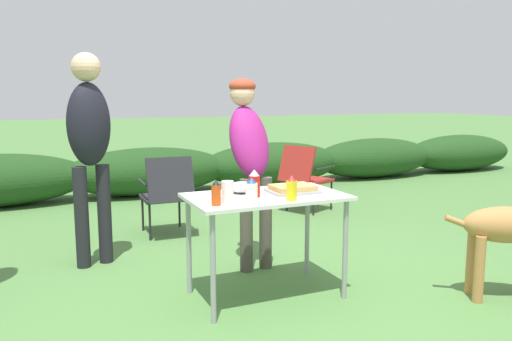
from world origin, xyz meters
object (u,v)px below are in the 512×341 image
(mayo_bottle, at_px, (251,190))
(food_tray, at_px, (293,189))
(mustard_bottle, at_px, (292,189))
(standing_person_in_red_jacket, at_px, (89,138))
(paper_cup_stack, at_px, (227,192))
(standing_person_in_olive_jacket, at_px, (249,149))
(camp_chair_near_hedge, at_px, (167,191))
(camp_chair_green_behind_table, at_px, (305,175))
(plate_stack, at_px, (211,196))
(hot_sauce_bottle, at_px, (216,193))
(mixing_bowl, at_px, (242,187))
(folding_table, at_px, (266,206))
(ketchup_bottle, at_px, (254,184))

(mayo_bottle, bearing_deg, food_tray, 21.55)
(mustard_bottle, bearing_deg, standing_person_in_red_jacket, 128.39)
(paper_cup_stack, relative_size, standing_person_in_olive_jacket, 0.09)
(mayo_bottle, relative_size, camp_chair_near_hedge, 0.19)
(standing_person_in_red_jacket, relative_size, camp_chair_green_behind_table, 2.14)
(mayo_bottle, height_order, standing_person_in_red_jacket, standing_person_in_red_jacket)
(standing_person_in_red_jacket, distance_m, camp_chair_near_hedge, 1.17)
(mayo_bottle, bearing_deg, plate_stack, 135.11)
(hot_sauce_bottle, bearing_deg, mustard_bottle, -6.11)
(paper_cup_stack, xyz_separation_m, mustard_bottle, (0.42, -0.10, 0.01))
(hot_sauce_bottle, bearing_deg, standing_person_in_red_jacket, 114.33)
(mixing_bowl, bearing_deg, standing_person_in_olive_jacket, 61.53)
(paper_cup_stack, distance_m, mayo_bottle, 0.16)
(mustard_bottle, distance_m, standing_person_in_olive_jacket, 0.90)
(mixing_bowl, xyz_separation_m, paper_cup_stack, (-0.22, -0.29, 0.03))
(mayo_bottle, distance_m, standing_person_in_red_jacket, 1.64)
(folding_table, bearing_deg, standing_person_in_red_jacket, 131.37)
(food_tray, distance_m, mustard_bottle, 0.27)
(ketchup_bottle, bearing_deg, paper_cup_stack, -156.04)
(food_tray, height_order, standing_person_in_red_jacket, standing_person_in_red_jacket)
(standing_person_in_olive_jacket, relative_size, camp_chair_near_hedge, 1.89)
(food_tray, bearing_deg, paper_cup_stack, -166.60)
(hot_sauce_bottle, distance_m, camp_chair_near_hedge, 2.03)
(mixing_bowl, bearing_deg, ketchup_bottle, -84.90)
(paper_cup_stack, height_order, ketchup_bottle, ketchup_bottle)
(ketchup_bottle, height_order, mustard_bottle, ketchup_bottle)
(mixing_bowl, bearing_deg, camp_chair_near_hedge, 95.21)
(mustard_bottle, bearing_deg, plate_stack, 148.76)
(mixing_bowl, bearing_deg, standing_person_in_red_jacket, 131.86)
(paper_cup_stack, bearing_deg, hot_sauce_bottle, -155.12)
(mayo_bottle, relative_size, camp_chair_green_behind_table, 0.19)
(mayo_bottle, bearing_deg, folding_table, 41.40)
(plate_stack, bearing_deg, camp_chair_near_hedge, 86.19)
(hot_sauce_bottle, relative_size, standing_person_in_red_jacket, 0.09)
(ketchup_bottle, xyz_separation_m, camp_chair_near_hedge, (-0.17, 1.84, -0.36))
(folding_table, height_order, food_tray, food_tray)
(food_tray, bearing_deg, folding_table, 178.80)
(mayo_bottle, bearing_deg, standing_person_in_olive_jacket, 67.96)
(hot_sauce_bottle, bearing_deg, camp_chair_near_hedge, 85.38)
(food_tray, height_order, plate_stack, food_tray)
(food_tray, relative_size, mixing_bowl, 1.62)
(mixing_bowl, bearing_deg, plate_stack, -158.74)
(food_tray, distance_m, standing_person_in_red_jacket, 1.77)
(camp_chair_green_behind_table, xyz_separation_m, camp_chair_near_hedge, (-1.82, -0.39, 0.00))
(mustard_bottle, distance_m, camp_chair_green_behind_table, 2.87)
(plate_stack, bearing_deg, food_tray, -5.22)
(mixing_bowl, distance_m, mustard_bottle, 0.44)
(mayo_bottle, relative_size, standing_person_in_red_jacket, 0.09)
(folding_table, relative_size, ketchup_bottle, 5.76)
(folding_table, relative_size, plate_stack, 5.04)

